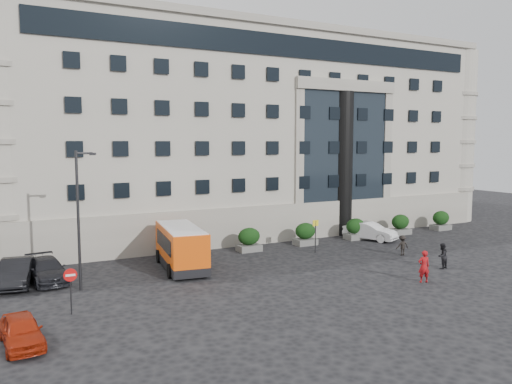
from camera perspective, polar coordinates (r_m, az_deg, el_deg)
ground at (r=31.94m, az=3.60°, el=-9.66°), size 120.00×120.00×0.00m
civic_building at (r=53.11m, az=-3.04°, el=6.29°), size 44.00×24.00×18.00m
entrance_column at (r=46.12m, az=9.88°, el=3.19°), size 1.80×1.80×13.00m
hedge_a at (r=36.97m, az=-8.07°, el=-6.10°), size 1.80×1.26×1.84m
hedge_b at (r=38.95m, az=-0.80°, el=-5.44°), size 1.80×1.26×1.84m
hedge_c at (r=41.50m, az=5.66°, el=-4.78°), size 1.80×1.26×1.84m
hedge_d at (r=44.51m, az=11.30°, el=-4.14°), size 1.80×1.26×1.84m
hedge_e at (r=47.89m, az=16.17°, el=-3.57°), size 1.80×1.26×1.84m
hedge_f at (r=51.58m, az=20.37°, el=-3.05°), size 1.80×1.26×1.84m
street_lamp at (r=29.93m, az=-19.55°, el=-2.48°), size 1.16×0.18×8.00m
bus_stop_sign at (r=38.57m, az=6.82°, el=-4.38°), size 0.50×0.08×2.52m
no_entry_sign at (r=26.41m, az=-20.44°, el=-9.61°), size 0.64×0.16×2.32m
minibus at (r=34.02m, az=-8.56°, el=-6.06°), size 3.22×7.02×2.83m
parked_car_a at (r=23.66m, az=-25.22°, el=-14.16°), size 1.84×3.87×1.28m
parked_car_b at (r=33.08m, az=-25.73°, el=-8.28°), size 2.42×4.99×1.58m
parked_car_c at (r=33.28m, az=-22.80°, el=-8.22°), size 2.56×5.07×1.41m
white_taxi at (r=44.53m, az=12.90°, el=-4.39°), size 3.35×4.87×1.52m
pedestrian_a at (r=32.12m, az=18.64°, el=-8.07°), size 0.83×0.69×1.96m
pedestrian_b at (r=35.92m, az=20.49°, el=-6.86°), size 0.98×0.85×1.74m
pedestrian_c at (r=39.15m, az=16.39°, el=-5.87°), size 1.07×0.74×1.52m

